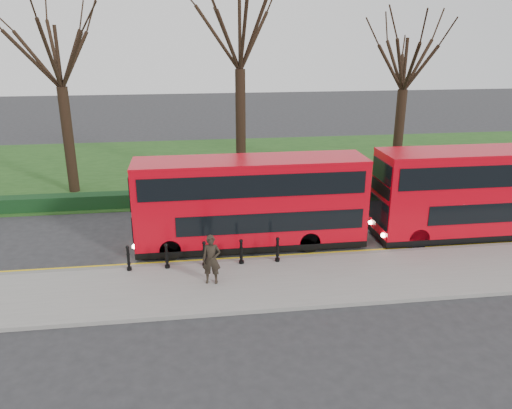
{
  "coord_description": "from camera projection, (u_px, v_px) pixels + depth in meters",
  "views": [
    {
      "loc": [
        -1.15,
        -19.59,
        9.02
      ],
      "look_at": [
        1.62,
        0.5,
        2.0
      ],
      "focal_mm": 35.0,
      "sensor_mm": 36.0,
      "label": 1
    }
  ],
  "objects": [
    {
      "name": "pavement",
      "position": [
        226.0,
        285.0,
        18.6
      ],
      "size": [
        60.0,
        4.0,
        0.15
      ],
      "primitive_type": "cube",
      "color": "gray",
      "rests_on": "ground"
    },
    {
      "name": "yellow_line_outer",
      "position": [
        222.0,
        261.0,
        20.78
      ],
      "size": [
        60.0,
        0.1,
        0.01
      ],
      "primitive_type": "cube",
      "color": "yellow",
      "rests_on": "ground"
    },
    {
      "name": "bus_lead",
      "position": [
        251.0,
        203.0,
        21.62
      ],
      "size": [
        9.96,
        2.29,
        3.96
      ],
      "color": "red",
      "rests_on": "ground"
    },
    {
      "name": "tree_left",
      "position": [
        57.0,
        50.0,
        27.11
      ],
      "size": [
        7.15,
        7.15,
        11.18
      ],
      "color": "black",
      "rests_on": "ground"
    },
    {
      "name": "ground",
      "position": [
        220.0,
        254.0,
        21.43
      ],
      "size": [
        120.0,
        120.0,
        0.0
      ],
      "primitive_type": "plane",
      "color": "#28282B",
      "rests_on": "ground"
    },
    {
      "name": "yellow_line_inner",
      "position": [
        221.0,
        259.0,
        20.96
      ],
      "size": [
        60.0,
        0.1,
        0.01
      ],
      "primitive_type": "cube",
      "color": "yellow",
      "rests_on": "ground"
    },
    {
      "name": "hedge",
      "position": [
        212.0,
        196.0,
        27.67
      ],
      "size": [
        60.0,
        0.9,
        0.8
      ],
      "primitive_type": "cube",
      "color": "black",
      "rests_on": "ground"
    },
    {
      "name": "bollard_row",
      "position": [
        204.0,
        254.0,
        19.86
      ],
      "size": [
        6.07,
        0.15,
        1.0
      ],
      "color": "black",
      "rests_on": "pavement"
    },
    {
      "name": "grass_verge",
      "position": [
        206.0,
        166.0,
        35.47
      ],
      "size": [
        60.0,
        18.0,
        0.06
      ],
      "primitive_type": "cube",
      "color": "#1E4517",
      "rests_on": "ground"
    },
    {
      "name": "tree_mid",
      "position": [
        240.0,
        27.0,
        28.02
      ],
      "size": [
        8.16,
        8.16,
        12.75
      ],
      "color": "black",
      "rests_on": "ground"
    },
    {
      "name": "pedestrian",
      "position": [
        211.0,
        259.0,
        18.36
      ],
      "size": [
        0.75,
        0.56,
        1.89
      ],
      "primitive_type": "imported",
      "rotation": [
        0.0,
        0.0,
        -0.16
      ],
      "color": "black",
      "rests_on": "pavement"
    },
    {
      "name": "bus_rear",
      "position": [
        487.0,
        193.0,
        22.75
      ],
      "size": [
        10.3,
        2.37,
        4.1
      ],
      "color": "red",
      "rests_on": "ground"
    },
    {
      "name": "tree_right",
      "position": [
        406.0,
        58.0,
        29.88
      ],
      "size": [
        6.64,
        6.64,
        10.38
      ],
      "color": "black",
      "rests_on": "ground"
    },
    {
      "name": "kerb",
      "position": [
        222.0,
        262.0,
        20.47
      ],
      "size": [
        60.0,
        0.25,
        0.16
      ],
      "primitive_type": "cube",
      "color": "slate",
      "rests_on": "ground"
    }
  ]
}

